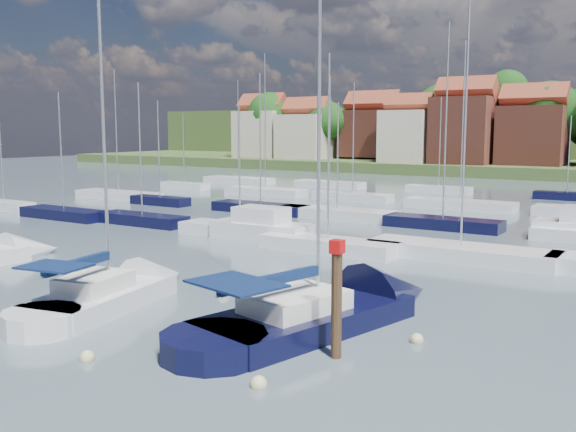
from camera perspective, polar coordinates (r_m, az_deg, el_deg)
The scene contains 10 objects.
ground at distance 59.03m, azimuth 13.17°, elevation 0.27°, with size 260.00×260.00×0.00m, color #4B5D66.
sailboat_centre at distance 29.19m, azimuth -14.62°, elevation -6.64°, with size 4.87×11.34×14.97m.
sailboat_navy at distance 25.75m, azimuth 4.74°, elevation -8.37°, with size 6.75×14.20×18.91m.
timber_piling at distance 21.41m, azimuth 4.31°, elevation -10.07°, with size 0.40×0.40×6.19m.
buoy_d at distance 22.38m, azimuth -17.42°, elevation -12.16°, with size 0.49×0.49×0.49m, color beige.
buoy_e at distance 29.38m, azimuth -5.78°, elevation -7.04°, with size 0.55×0.55×0.55m, color beige.
buoy_f at distance 19.40m, azimuth -2.63°, elevation -14.96°, with size 0.51×0.51×0.51m, color beige.
buoy_g at distance 23.52m, azimuth 11.37°, elevation -10.96°, with size 0.47×0.47×0.47m, color beige.
buoy_h at distance 35.06m, azimuth -18.61°, elevation -4.98°, with size 0.43×0.43×0.43m, color beige.
marina_field at distance 53.81m, azimuth 13.36°, elevation 0.02°, with size 79.62×41.41×15.93m.
Camera 1 is at (19.43, -15.24, 7.49)m, focal length 40.00 mm.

